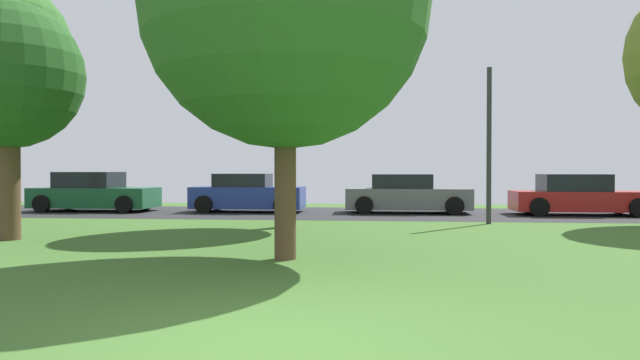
# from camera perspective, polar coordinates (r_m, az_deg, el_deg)

# --- Properties ---
(ground_plane) EXTENTS (44.00, 44.00, 0.00)m
(ground_plane) POSITION_cam_1_polar(r_m,az_deg,el_deg) (5.45, -4.62, -15.52)
(ground_plane) COLOR #3D6628
(road_strip) EXTENTS (44.00, 6.40, 0.01)m
(road_strip) POSITION_cam_1_polar(r_m,az_deg,el_deg) (21.21, 3.47, -3.23)
(road_strip) COLOR #28282B
(road_strip) RESTS_ON ground_plane
(birch_tree_lone) EXTENTS (4.02, 4.02, 6.24)m
(birch_tree_lone) POSITION_cam_1_polar(r_m,az_deg,el_deg) (16.10, -3.69, 10.46)
(birch_tree_lone) COLOR brown
(birch_tree_lone) RESTS_ON ground_plane
(oak_tree_right) EXTENTS (3.28, 3.28, 5.31)m
(oak_tree_right) POSITION_cam_1_polar(r_m,az_deg,el_deg) (14.92, -28.02, 8.85)
(oak_tree_right) COLOR brown
(oak_tree_right) RESTS_ON ground_plane
(maple_tree_far) EXTENTS (5.02, 5.02, 6.93)m
(maple_tree_far) POSITION_cam_1_polar(r_m,az_deg,el_deg) (10.61, -3.40, 16.61)
(maple_tree_far) COLOR brown
(maple_tree_far) RESTS_ON ground_plane
(parked_car_green) EXTENTS (4.49, 2.10, 1.48)m
(parked_car_green) POSITION_cam_1_polar(r_m,az_deg,el_deg) (23.80, -21.05, -1.22)
(parked_car_green) COLOR #195633
(parked_car_green) RESTS_ON ground_plane
(parked_car_blue) EXTENTS (4.07, 1.97, 1.42)m
(parked_car_blue) POSITION_cam_1_polar(r_m,az_deg,el_deg) (21.94, -7.05, -1.38)
(parked_car_blue) COLOR #233893
(parked_car_blue) RESTS_ON ground_plane
(parked_car_grey) EXTENTS (4.43, 1.97, 1.40)m
(parked_car_grey) POSITION_cam_1_polar(r_m,az_deg,el_deg) (21.50, 8.39, -1.46)
(parked_car_grey) COLOR slate
(parked_car_grey) RESTS_ON ground_plane
(parked_car_red) EXTENTS (4.51, 1.94, 1.41)m
(parked_car_red) POSITION_cam_1_polar(r_m,az_deg,el_deg) (22.13, 23.73, -1.47)
(parked_car_red) COLOR #B21E1E
(parked_car_red) RESTS_ON ground_plane
(street_lamp_post) EXTENTS (0.14, 0.14, 4.50)m
(street_lamp_post) POSITION_cam_1_polar(r_m,az_deg,el_deg) (17.61, 16.04, 3.21)
(street_lamp_post) COLOR #2D2D33
(street_lamp_post) RESTS_ON ground_plane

